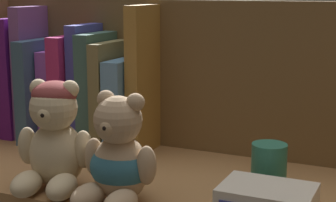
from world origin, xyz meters
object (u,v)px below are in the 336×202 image
book_7 (102,89)px  pillar_candle (269,169)px  book_6 (88,84)px  teddy_bear_larger (54,138)px  book_3 (46,88)px  teddy_bear_smaller (119,160)px  book_9 (130,104)px  book_8 (115,94)px  book_1 (21,77)px  book_0 (11,88)px  book_2 (33,72)px  book_10 (145,79)px  book_4 (60,95)px  book_5 (75,89)px

book_7 → pillar_candle: bearing=-18.7°
book_6 → teddy_bear_larger: bearing=-69.0°
book_3 → teddy_bear_smaller: (27.66, -21.77, -3.36)cm
book_7 → teddy_bear_larger: (5.40, -21.06, -2.66)cm
book_6 → book_9: book_6 is taller
book_8 → teddy_bear_larger: 21.33cm
book_3 → book_8: size_ratio=0.99×
book_8 → teddy_bear_smaller: (13.23, -21.77, -3.44)cm
teddy_bear_larger → book_1: bearing=137.0°
book_0 → book_3: size_ratio=0.94×
book_7 → book_3: bearing=180.0°
book_6 → book_1: bearing=180.0°
book_2 → book_6: size_ratio=1.13×
book_3 → pillar_candle: 45.81cm
book_7 → book_10: book_10 is taller
book_0 → book_10: size_ratio=0.70×
book_0 → book_1: book_1 is taller
book_0 → book_3: book_3 is taller
teddy_bear_larger → book_6: bearing=111.0°
book_4 → book_9: (14.14, 0.00, -0.31)cm
book_10 → pillar_candle: (23.91, -10.93, -8.62)cm
pillar_candle → book_0: bearing=168.2°
book_0 → teddy_bear_smaller: (35.64, -21.77, -2.80)cm
teddy_bear_smaller → book_9: bearing=115.4°
book_8 → teddy_bear_smaller: bearing=-58.7°
book_7 → teddy_bear_larger: size_ratio=1.31×
book_0 → book_6: bearing=0.0°
book_2 → book_8: size_ratio=1.30×
teddy_bear_smaller → pillar_candle: (16.49, 10.84, -2.16)cm
book_5 → book_4: bearing=180.0°
book_2 → book_7: book_2 is taller
book_1 → book_10: 25.67cm
book_1 → book_2: book_2 is taller
book_2 → teddy_bear_larger: book_2 is taller
book_4 → pillar_candle: bearing=-14.9°
book_6 → book_10: (11.13, 0.00, 1.70)cm
book_2 → book_7: bearing=-0.0°
book_5 → book_7: bearing=-0.0°
book_2 → book_4: bearing=0.0°
book_1 → book_10: bearing=0.0°
book_3 → book_4: 3.30cm
book_8 → book_0: bearing=180.0°
book_6 → book_0: bearing=180.0°
book_0 → book_2: bearing=0.0°
book_0 → book_6: book_6 is taller
book_5 → book_9: bearing=0.0°
book_0 → teddy_bear_larger: size_ratio=1.13×
book_8 → pillar_candle: size_ratio=2.62×
book_4 → book_7: size_ratio=0.83×
book_2 → book_6: book_2 is taller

